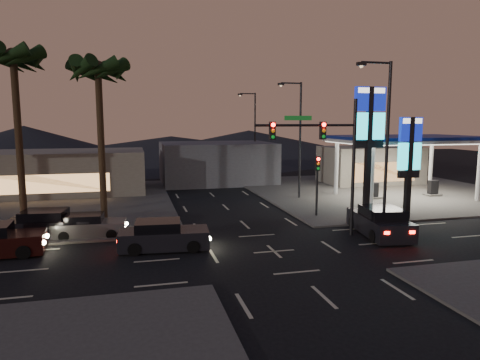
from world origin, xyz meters
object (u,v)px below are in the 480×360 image
object	(u,v)px
car_lane_b_mid	(49,225)
suv_station	(380,222)
traffic_signal_mast	(327,148)
pylon_sign_tall	(369,126)
pylon_sign_short	(409,152)
car_lane_b_front	(89,226)
car_lane_a_front	(163,236)
gas_station	(406,140)

from	to	relation	value
car_lane_b_mid	suv_station	distance (m)	19.41
traffic_signal_mast	car_lane_b_mid	xyz separation A→B (m)	(-15.59, 3.83, -4.48)
pylon_sign_tall	pylon_sign_short	bearing A→B (deg)	-21.80
car_lane_b_mid	suv_station	size ratio (longest dim) A/B	0.94
pylon_sign_short	car_lane_b_front	size ratio (longest dim) A/B	1.64
traffic_signal_mast	car_lane_b_front	size ratio (longest dim) A/B	1.87
car_lane_a_front	pylon_sign_short	bearing A→B (deg)	9.27
pylon_sign_short	car_lane_a_front	world-z (taller)	pylon_sign_short
gas_station	pylon_sign_short	world-z (taller)	pylon_sign_short
pylon_sign_short	car_lane_b_mid	xyz separation A→B (m)	(-22.83, 1.32, -3.91)
traffic_signal_mast	car_lane_b_mid	distance (m)	16.66
pylon_sign_short	suv_station	world-z (taller)	pylon_sign_short
pylon_sign_tall	gas_station	bearing A→B (deg)	40.91
pylon_sign_tall	car_lane_b_front	world-z (taller)	pylon_sign_tall
pylon_sign_tall	car_lane_b_front	size ratio (longest dim) A/B	2.11
pylon_sign_short	car_lane_b_front	xyz separation A→B (m)	(-20.61, 0.85, -4.02)
pylon_sign_tall	traffic_signal_mast	bearing A→B (deg)	-143.48
pylon_sign_tall	pylon_sign_short	distance (m)	3.20
traffic_signal_mast	car_lane_b_mid	bearing A→B (deg)	166.18
suv_station	car_lane_b_front	bearing A→B (deg)	167.11
pylon_sign_tall	suv_station	size ratio (longest dim) A/B	1.66
gas_station	suv_station	xyz separation A→B (m)	(-8.90, -10.47, -4.28)
gas_station	traffic_signal_mast	distance (m)	15.82
suv_station	gas_station	bearing A→B (deg)	49.64
car_lane_a_front	car_lane_b_mid	distance (m)	7.44
traffic_signal_mast	car_lane_a_front	world-z (taller)	traffic_signal_mast
gas_station	pylon_sign_tall	world-z (taller)	pylon_sign_tall
traffic_signal_mast	suv_station	size ratio (longest dim) A/B	1.47
traffic_signal_mast	car_lane_b_front	world-z (taller)	traffic_signal_mast
gas_station	pylon_sign_short	bearing A→B (deg)	-123.69
suv_station	traffic_signal_mast	bearing A→B (deg)	172.22
car_lane_b_front	suv_station	size ratio (longest dim) A/B	0.79
gas_station	car_lane_a_front	xyz separation A→B (m)	(-21.57, -10.20, -4.36)
pylon_sign_tall	pylon_sign_short	world-z (taller)	pylon_sign_tall
car_lane_b_mid	traffic_signal_mast	bearing A→B (deg)	-13.82
car_lane_b_front	car_lane_b_mid	size ratio (longest dim) A/B	0.84
gas_station	pylon_sign_short	distance (m)	9.02
car_lane_a_front	suv_station	world-z (taller)	suv_station
pylon_sign_short	traffic_signal_mast	distance (m)	7.69
suv_station	pylon_sign_short	bearing A→B (deg)	37.31
suv_station	car_lane_b_mid	bearing A→B (deg)	167.23
traffic_signal_mast	car_lane_b_front	xyz separation A→B (m)	(-13.37, 3.37, -4.59)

